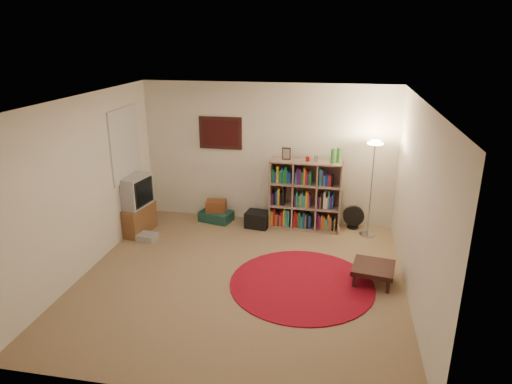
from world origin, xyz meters
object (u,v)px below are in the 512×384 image
(bookshelf, at_px, (304,196))
(tv_stand, at_px, (133,205))
(floor_fan, at_px, (353,217))
(suitcase, at_px, (216,216))
(side_table, at_px, (373,268))
(floor_lamp, at_px, (374,157))

(bookshelf, relative_size, tv_stand, 1.45)
(floor_fan, bearing_deg, suitcase, -179.41)
(bookshelf, bearing_deg, floor_fan, 10.85)
(tv_stand, height_order, suitcase, tv_stand)
(floor_fan, bearing_deg, side_table, -84.56)
(bookshelf, xyz_separation_m, floor_fan, (0.87, 0.13, -0.39))
(bookshelf, relative_size, floor_fan, 3.52)
(bookshelf, relative_size, suitcase, 2.29)
(tv_stand, xyz_separation_m, suitcase, (1.27, 0.72, -0.40))
(bookshelf, distance_m, side_table, 2.09)
(tv_stand, bearing_deg, side_table, -4.77)
(side_table, bearing_deg, bookshelf, 122.92)
(side_table, bearing_deg, floor_lamp, 90.00)
(bookshelf, relative_size, floor_lamp, 0.89)
(floor_lamp, xyz_separation_m, side_table, (-0.00, -1.59, -1.17))
(suitcase, xyz_separation_m, side_table, (2.72, -1.74, 0.12))
(tv_stand, distance_m, suitcase, 1.51)
(floor_lamp, relative_size, tv_stand, 1.63)
(floor_fan, distance_m, side_table, 1.87)
(floor_lamp, relative_size, floor_fan, 3.97)
(bookshelf, xyz_separation_m, suitcase, (-1.61, 0.02, -0.50))
(bookshelf, height_order, floor_fan, bookshelf)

